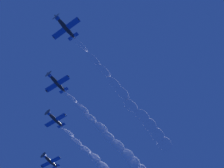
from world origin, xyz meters
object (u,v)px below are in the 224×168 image
at_px(airplane_slot_tail, 50,161).
at_px(airplane_left_wingman, 56,82).
at_px(airplane_right_wingman, 55,119).
at_px(airplane_lead, 65,27).

bearing_deg(airplane_slot_tail, airplane_left_wingman, -88.13).
xyz_separation_m(airplane_right_wingman, airplane_slot_tail, (-0.76, 16.69, -2.70)).
xyz_separation_m(airplane_left_wingman, airplane_right_wingman, (-0.28, 15.40, 1.51)).
bearing_deg(airplane_right_wingman, airplane_lead, -86.90).
xyz_separation_m(airplane_lead, airplane_slot_tail, (-2.49, 48.65, -1.85)).
xyz_separation_m(airplane_left_wingman, airplane_slot_tail, (-1.05, 32.09, -1.20)).
relative_size(airplane_lead, airplane_left_wingman, 0.99).
height_order(airplane_right_wingman, airplane_slot_tail, airplane_right_wingman).
distance_m(airplane_right_wingman, airplane_slot_tail, 16.93).
bearing_deg(airplane_left_wingman, airplane_right_wingman, 91.05).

